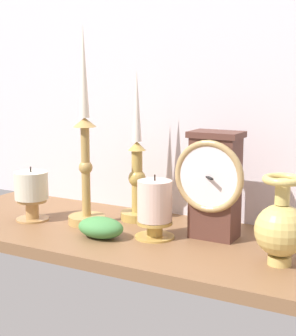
% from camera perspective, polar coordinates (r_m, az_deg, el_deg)
% --- Properties ---
extents(ground_plane, '(1.00, 0.36, 0.02)m').
position_cam_1_polar(ground_plane, '(1.13, -1.11, -7.51)').
color(ground_plane, brown).
extents(back_wall, '(1.20, 0.02, 0.65)m').
position_cam_1_polar(back_wall, '(1.24, 3.20, 9.90)').
color(back_wall, silver).
rests_on(back_wall, ground_plane).
extents(mantel_clock, '(0.14, 0.09, 0.22)m').
position_cam_1_polar(mantel_clock, '(1.07, 7.02, -1.59)').
color(mantel_clock, '#522F26').
rests_on(mantel_clock, ground_plane).
extents(candlestick_tall_left, '(0.08, 0.08, 0.34)m').
position_cam_1_polar(candlestick_tall_left, '(1.20, -1.17, -0.52)').
color(candlestick_tall_left, '#B39246').
rests_on(candlestick_tall_left, ground_plane).
extents(candlestick_tall_center, '(0.08, 0.08, 0.43)m').
position_cam_1_polar(candlestick_tall_center, '(1.17, -6.68, 1.30)').
color(candlestick_tall_center, '#AC8748').
rests_on(candlestick_tall_center, ground_plane).
extents(brass_vase_bulbous, '(0.09, 0.09, 0.16)m').
position_cam_1_polar(brass_vase_bulbous, '(0.96, 13.97, -6.06)').
color(brass_vase_bulbous, tan).
rests_on(brass_vase_bulbous, ground_plane).
extents(pillar_candle_front, '(0.08, 0.08, 0.13)m').
position_cam_1_polar(pillar_candle_front, '(1.08, 0.72, -4.21)').
color(pillar_candle_front, tan).
rests_on(pillar_candle_front, ground_plane).
extents(pillar_candle_near_clock, '(0.08, 0.08, 0.12)m').
position_cam_1_polar(pillar_candle_near_clock, '(1.23, -12.29, -2.46)').
color(pillar_candle_near_clock, '#B0844E').
rests_on(pillar_candle_near_clock, ground_plane).
extents(ivy_sprig, '(0.10, 0.07, 0.04)m').
position_cam_1_polar(ivy_sprig, '(1.09, -5.05, -6.33)').
color(ivy_sprig, '#438443').
rests_on(ivy_sprig, ground_plane).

